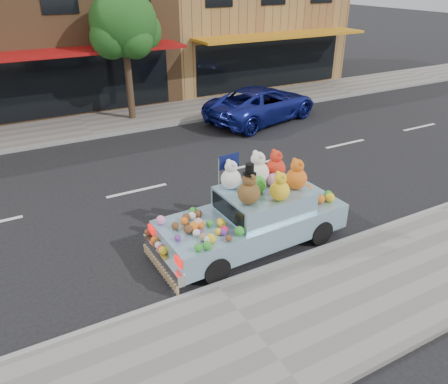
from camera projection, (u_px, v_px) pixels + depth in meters
ground at (137, 191)px, 12.70m from camera, size 120.00×120.00×0.00m
near_sidewalk at (257, 336)px, 7.60m from camera, size 60.00×3.00×0.12m
far_sidewalk at (85, 126)px, 17.76m from camera, size 60.00×3.00×0.12m
near_kerb at (217, 287)px, 8.77m from camera, size 60.00×0.12×0.13m
far_kerb at (94, 137)px, 16.58m from camera, size 60.00×0.12×0.13m
storefront_mid at (47, 20)px, 20.41m from camera, size 10.00×9.80×7.30m
storefront_right at (233, 11)px, 24.67m from camera, size 10.00×9.80×7.30m
street_tree at (124, 29)px, 17.01m from camera, size 3.00×2.70×5.22m
car_blue at (262, 104)px, 18.33m from camera, size 5.59×3.59×1.43m
art_car at (254, 214)px, 9.90m from camera, size 4.54×1.91×2.25m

